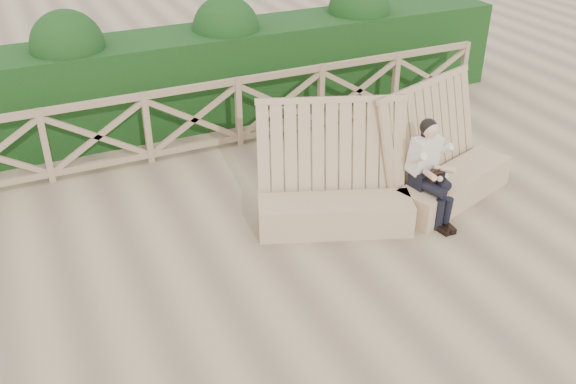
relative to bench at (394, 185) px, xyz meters
name	(u,v)px	position (x,y,z in m)	size (l,w,h in m)	color
ground	(293,280)	(-1.82, -0.78, -0.39)	(60.00, 60.00, 0.00)	brown
bench	(394,185)	(0.00, 0.00, 0.00)	(3.74, 1.36, 1.55)	#9E7C5A
woman	(430,167)	(0.31, -0.26, 0.32)	(0.41, 0.83, 1.32)	black
guardrail	(194,119)	(-1.82, 2.72, 0.17)	(10.10, 0.09, 1.10)	#7C6448
hedge	(171,81)	(-1.82, 3.92, 0.36)	(12.00, 1.20, 1.50)	black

